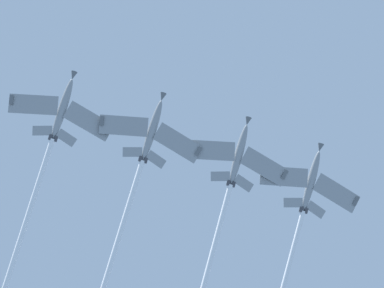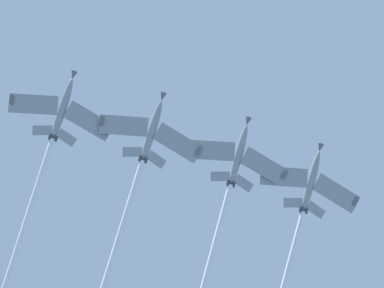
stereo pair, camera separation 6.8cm
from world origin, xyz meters
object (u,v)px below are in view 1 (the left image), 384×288
Objects in this scene: jet_far_left at (301,221)px; jet_inner_right at (44,166)px; jet_inner_left at (226,203)px; jet_centre at (135,185)px.

jet_far_left reaches higher than jet_inner_right.
jet_inner_left reaches higher than jet_inner_right.
jet_inner_left reaches higher than jet_centre.
jet_inner_right is (7.28, 15.26, -0.27)m from jet_centre.
jet_centre is (13.04, 28.97, -1.94)m from jet_far_left.
jet_centre is at bearing -115.49° from jet_inner_right.
jet_inner_right is (14.62, 30.73, -1.24)m from jet_inner_left.
jet_far_left is 31.83m from jet_centre.
jet_centre is 16.91m from jet_inner_right.
jet_inner_left is 17.15m from jet_centre.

